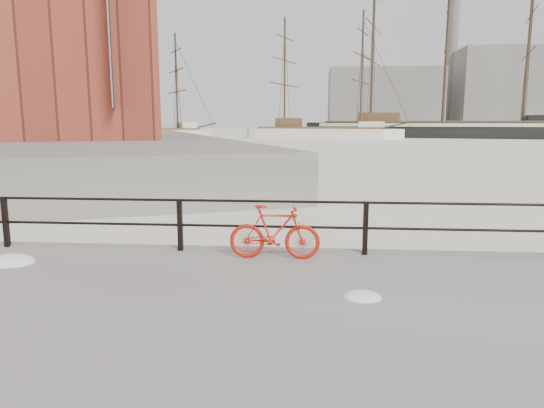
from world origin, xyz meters
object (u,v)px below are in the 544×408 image
(barque_black, at_px, (441,138))
(schooner_mid, at_px, (321,139))
(workboat_near, at_px, (50,157))
(schooner_left, at_px, (146,140))
(bicycle, at_px, (275,232))
(workboat_far, at_px, (71,147))

(barque_black, xyz_separation_m, schooner_mid, (-21.82, -6.56, 0.00))
(barque_black, height_order, workboat_near, barque_black)
(workboat_near, bearing_deg, barque_black, 36.84)
(schooner_mid, bearing_deg, schooner_left, -142.98)
(bicycle, distance_m, workboat_far, 51.48)
(workboat_far, bearing_deg, bicycle, -86.80)
(barque_black, bearing_deg, schooner_mid, -146.70)
(bicycle, bearing_deg, barque_black, 73.75)
(barque_black, xyz_separation_m, workboat_far, (-50.33, -37.78, 0.00))
(bicycle, relative_size, barque_black, 0.03)
(barque_black, xyz_separation_m, workboat_near, (-44.61, -52.66, 0.00))
(bicycle, xyz_separation_m, schooner_mid, (2.23, 75.47, -0.84))
(bicycle, distance_m, barque_black, 85.49)
(barque_black, height_order, schooner_left, barque_black)
(schooner_mid, bearing_deg, workboat_near, -97.46)
(workboat_far, bearing_deg, workboat_near, -96.48)
(schooner_left, bearing_deg, barque_black, -12.78)
(barque_black, bearing_deg, workboat_far, -126.55)
(schooner_left, distance_m, workboat_near, 37.36)
(barque_black, distance_m, schooner_mid, 22.79)
(bicycle, bearing_deg, workboat_near, 125.09)
(schooner_mid, xyz_separation_m, workboat_near, (-22.78, -46.10, 0.00))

